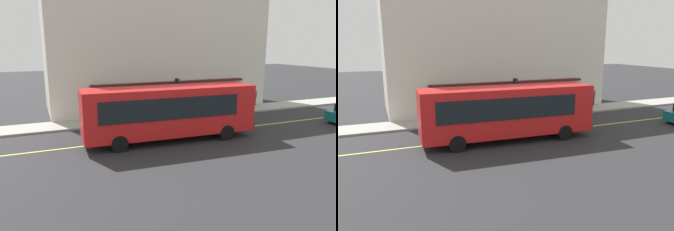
# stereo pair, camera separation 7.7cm
# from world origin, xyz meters

# --- Properties ---
(ground) EXTENTS (120.00, 120.00, 0.00)m
(ground) POSITION_xyz_m (0.00, 0.00, 0.00)
(ground) COLOR #28282B
(sidewalk) EXTENTS (80.00, 2.79, 0.15)m
(sidewalk) POSITION_xyz_m (0.00, 5.39, 0.07)
(sidewalk) COLOR #9E9B93
(sidewalk) RESTS_ON ground
(lane_centre_stripe) EXTENTS (36.00, 0.16, 0.01)m
(lane_centre_stripe) POSITION_xyz_m (0.00, 0.00, 0.00)
(lane_centre_stripe) COLOR #D8D14C
(lane_centre_stripe) RESTS_ON ground
(storefront_building) EXTENTS (20.52, 8.87, 13.12)m
(storefront_building) POSITION_xyz_m (1.21, 10.91, 6.55)
(storefront_building) COLOR silver
(storefront_building) RESTS_ON ground
(bus) EXTENTS (11.23, 3.02, 3.50)m
(bus) POSITION_xyz_m (-2.18, -0.95, 1.99)
(bus) COLOR red
(bus) RESTS_ON ground
(traffic_light) EXTENTS (0.30, 0.52, 3.20)m
(traffic_light) POSITION_xyz_m (0.83, 4.64, 2.53)
(traffic_light) COLOR #2D2D33
(traffic_light) RESTS_ON sidewalk
(car_black) EXTENTS (4.38, 2.03, 1.52)m
(car_black) POSITION_xyz_m (1.08, 2.61, 0.74)
(car_black) COLOR black
(car_black) RESTS_ON ground
(pedestrian_waiting) EXTENTS (0.34, 0.34, 1.61)m
(pedestrian_waiting) POSITION_xyz_m (10.09, 6.30, 1.11)
(pedestrian_waiting) COLOR black
(pedestrian_waiting) RESTS_ON sidewalk
(pedestrian_near_storefront) EXTENTS (0.34, 0.34, 1.55)m
(pedestrian_near_storefront) POSITION_xyz_m (-3.22, 5.48, 1.07)
(pedestrian_near_storefront) COLOR black
(pedestrian_near_storefront) RESTS_ON sidewalk
(pedestrian_by_curb) EXTENTS (0.34, 0.34, 1.57)m
(pedestrian_by_curb) POSITION_xyz_m (7.66, 4.72, 1.09)
(pedestrian_by_curb) COLOR black
(pedestrian_by_curb) RESTS_ON sidewalk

